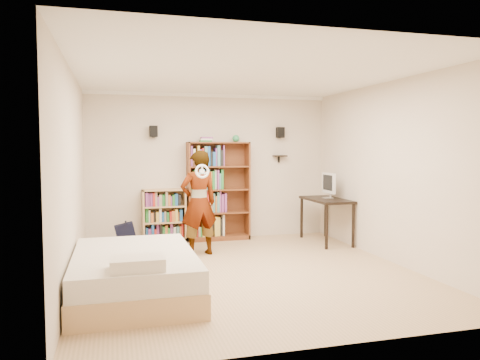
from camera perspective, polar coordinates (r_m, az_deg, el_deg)
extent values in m
cube|color=tan|center=(6.55, 0.88, -11.17)|extent=(4.50, 5.00, 0.01)
cube|color=beige|center=(8.76, -3.64, 1.61)|extent=(4.50, 0.02, 2.70)
cube|color=beige|center=(4.00, 10.85, -1.30)|extent=(4.50, 0.02, 2.70)
cube|color=beige|center=(6.11, -19.84, 0.34)|extent=(0.02, 5.00, 2.70)
cube|color=beige|center=(7.29, 18.15, 0.93)|extent=(0.02, 5.00, 2.70)
cube|color=white|center=(6.40, 0.90, 12.85)|extent=(4.50, 5.00, 0.02)
cube|color=white|center=(8.78, -3.64, 10.24)|extent=(4.50, 0.06, 0.06)
cube|color=white|center=(4.12, 10.91, 17.33)|extent=(4.50, 0.06, 0.06)
cube|color=white|center=(6.17, -19.85, 12.67)|extent=(0.06, 5.00, 0.06)
cube|color=white|center=(7.32, 18.18, 11.30)|extent=(0.06, 5.00, 0.06)
cube|color=black|center=(8.51, -10.50, 5.85)|extent=(0.14, 0.12, 0.20)
cube|color=black|center=(9.03, 4.93, 5.80)|extent=(0.14, 0.12, 0.20)
cube|color=black|center=(9.04, 4.89, 2.94)|extent=(0.25, 0.16, 0.02)
imported|color=black|center=(7.46, -5.06, -2.80)|extent=(0.68, 0.51, 1.67)
torus|color=white|center=(7.11, -4.65, 1.06)|extent=(0.22, 0.08, 0.22)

